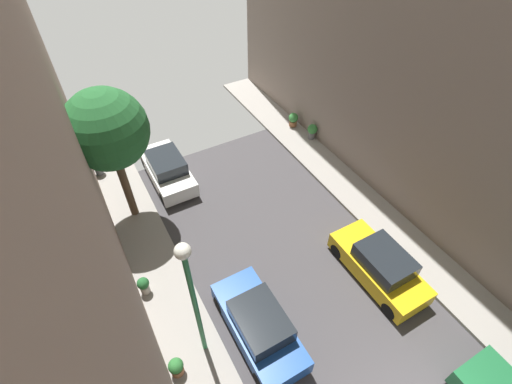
% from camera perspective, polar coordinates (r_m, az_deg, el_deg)
% --- Properties ---
extents(parked_car_left_2, '(1.78, 4.20, 1.57)m').
position_cam_1_polar(parked_car_left_2, '(13.61, 0.44, -19.98)').
color(parked_car_left_2, '#194799').
rests_on(parked_car_left_2, ground).
extents(parked_car_left_3, '(1.78, 4.20, 1.57)m').
position_cam_1_polar(parked_car_left_3, '(19.26, -13.65, 3.49)').
color(parked_car_left_3, white).
rests_on(parked_car_left_3, ground).
extents(parked_car_right_3, '(1.78, 4.20, 1.57)m').
position_cam_1_polar(parked_car_right_3, '(15.62, 18.68, -10.80)').
color(parked_car_right_3, gold).
rests_on(parked_car_right_3, ground).
extents(street_tree_0, '(3.25, 3.25, 6.35)m').
position_cam_1_polar(street_tree_0, '(15.34, -22.20, 8.87)').
color(street_tree_0, brown).
rests_on(street_tree_0, sidewalk_left).
extents(potted_plant_0, '(0.57, 0.57, 0.85)m').
position_cam_1_polar(potted_plant_0, '(20.70, -23.45, 3.63)').
color(potted_plant_0, slate).
rests_on(potted_plant_0, sidewalk_left).
extents(potted_plant_1, '(0.50, 0.50, 0.77)m').
position_cam_1_polar(potted_plant_1, '(13.49, -12.31, -25.07)').
color(potted_plant_1, brown).
rests_on(potted_plant_1, sidewalk_left).
extents(potted_plant_2, '(0.57, 0.57, 0.92)m').
position_cam_1_polar(potted_plant_2, '(21.69, 8.74, 9.43)').
color(potted_plant_2, slate).
rests_on(potted_plant_2, sidewalk_right).
extents(potted_plant_3, '(0.58, 0.58, 0.86)m').
position_cam_1_polar(potted_plant_3, '(22.66, 5.82, 11.20)').
color(potted_plant_3, brown).
rests_on(potted_plant_3, sidewalk_right).
extents(potted_plant_4, '(0.46, 0.46, 0.82)m').
position_cam_1_polar(potted_plant_4, '(15.11, -17.08, -13.68)').
color(potted_plant_4, '#B2A899').
rests_on(potted_plant_4, sidewalk_left).
extents(lamp_post, '(0.44, 0.44, 5.82)m').
position_cam_1_polar(lamp_post, '(10.65, -9.97, -14.80)').
color(lamp_post, '#26723F').
rests_on(lamp_post, sidewalk_left).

